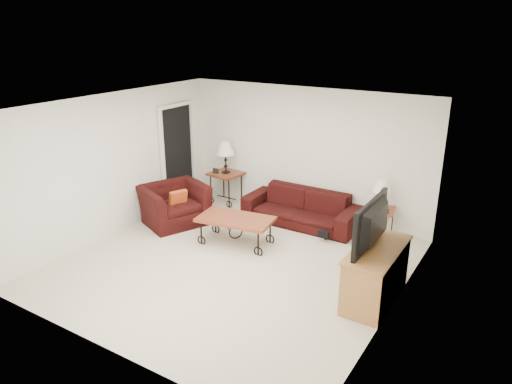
{
  "coord_description": "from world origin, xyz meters",
  "views": [
    {
      "loc": [
        3.87,
        -5.56,
        3.63
      ],
      "look_at": [
        0.0,
        0.7,
        1.0
      ],
      "focal_mm": 33.64,
      "sensor_mm": 36.0,
      "label": 1
    }
  ],
  "objects_px": {
    "coffee_table": "(236,231)",
    "tv_stand": "(376,274)",
    "armchair": "(174,204)",
    "lamp_right": "(381,194)",
    "backpack": "(326,230)",
    "side_table_left": "(226,188)",
    "side_table_right": "(379,223)",
    "television": "(379,225)",
    "sofa": "(301,208)",
    "lamp_left": "(226,157)"
  },
  "relations": [
    {
      "from": "coffee_table",
      "to": "tv_stand",
      "type": "relative_size",
      "value": 0.98
    },
    {
      "from": "armchair",
      "to": "tv_stand",
      "type": "height_order",
      "value": "tv_stand"
    },
    {
      "from": "armchair",
      "to": "lamp_right",
      "type": "bearing_deg",
      "value": -45.0
    },
    {
      "from": "tv_stand",
      "to": "backpack",
      "type": "relative_size",
      "value": 3.43
    },
    {
      "from": "side_table_left",
      "to": "side_table_right",
      "type": "relative_size",
      "value": 1.23
    },
    {
      "from": "television",
      "to": "armchair",
      "type": "bearing_deg",
      "value": -98.44
    },
    {
      "from": "tv_stand",
      "to": "backpack",
      "type": "height_order",
      "value": "tv_stand"
    },
    {
      "from": "tv_stand",
      "to": "television",
      "type": "xyz_separation_m",
      "value": [
        -0.02,
        0.0,
        0.72
      ]
    },
    {
      "from": "tv_stand",
      "to": "lamp_right",
      "type": "bearing_deg",
      "value": 106.86
    },
    {
      "from": "coffee_table",
      "to": "tv_stand",
      "type": "xyz_separation_m",
      "value": [
        2.61,
        -0.47,
        0.15
      ]
    },
    {
      "from": "side_table_right",
      "to": "armchair",
      "type": "height_order",
      "value": "armchair"
    },
    {
      "from": "lamp_right",
      "to": "coffee_table",
      "type": "height_order",
      "value": "lamp_right"
    },
    {
      "from": "side_table_left",
      "to": "backpack",
      "type": "bearing_deg",
      "value": -13.54
    },
    {
      "from": "lamp_right",
      "to": "backpack",
      "type": "height_order",
      "value": "lamp_right"
    },
    {
      "from": "sofa",
      "to": "backpack",
      "type": "height_order",
      "value": "sofa"
    },
    {
      "from": "lamp_left",
      "to": "side_table_left",
      "type": "bearing_deg",
      "value": 0.0
    },
    {
      "from": "lamp_left",
      "to": "lamp_right",
      "type": "xyz_separation_m",
      "value": [
        3.29,
        0.0,
        -0.18
      ]
    },
    {
      "from": "lamp_right",
      "to": "coffee_table",
      "type": "bearing_deg",
      "value": -142.41
    },
    {
      "from": "sofa",
      "to": "television",
      "type": "height_order",
      "value": "television"
    },
    {
      "from": "television",
      "to": "backpack",
      "type": "xyz_separation_m",
      "value": [
        -1.32,
        1.39,
        -0.92
      ]
    },
    {
      "from": "sofa",
      "to": "side_table_right",
      "type": "relative_size",
      "value": 4.08
    },
    {
      "from": "side_table_left",
      "to": "backpack",
      "type": "distance_m",
      "value": 2.63
    },
    {
      "from": "sofa",
      "to": "tv_stand",
      "type": "xyz_separation_m",
      "value": [
        2.05,
        -1.83,
        0.07
      ]
    },
    {
      "from": "tv_stand",
      "to": "side_table_right",
      "type": "bearing_deg",
      "value": 106.86
    },
    {
      "from": "side_table_left",
      "to": "tv_stand",
      "type": "height_order",
      "value": "tv_stand"
    },
    {
      "from": "backpack",
      "to": "coffee_table",
      "type": "bearing_deg",
      "value": -137.43
    },
    {
      "from": "side_table_left",
      "to": "coffee_table",
      "type": "distance_m",
      "value": 2.01
    },
    {
      "from": "coffee_table",
      "to": "television",
      "type": "height_order",
      "value": "television"
    },
    {
      "from": "side_table_left",
      "to": "armchair",
      "type": "height_order",
      "value": "armchair"
    },
    {
      "from": "lamp_right",
      "to": "side_table_left",
      "type": "bearing_deg",
      "value": 180.0
    },
    {
      "from": "backpack",
      "to": "television",
      "type": "bearing_deg",
      "value": -40.1
    },
    {
      "from": "television",
      "to": "backpack",
      "type": "height_order",
      "value": "television"
    },
    {
      "from": "sofa",
      "to": "tv_stand",
      "type": "bearing_deg",
      "value": -41.75
    },
    {
      "from": "tv_stand",
      "to": "television",
      "type": "bearing_deg",
      "value": 180.0
    },
    {
      "from": "lamp_right",
      "to": "backpack",
      "type": "xyz_separation_m",
      "value": [
        -0.73,
        -0.61,
        -0.62
      ]
    },
    {
      "from": "lamp_left",
      "to": "backpack",
      "type": "bearing_deg",
      "value": -13.54
    },
    {
      "from": "armchair",
      "to": "side_table_left",
      "type": "bearing_deg",
      "value": 14.63
    },
    {
      "from": "coffee_table",
      "to": "tv_stand",
      "type": "bearing_deg",
      "value": -10.1
    },
    {
      "from": "side_table_right",
      "to": "backpack",
      "type": "distance_m",
      "value": 0.96
    },
    {
      "from": "coffee_table",
      "to": "television",
      "type": "xyz_separation_m",
      "value": [
        2.59,
        -0.47,
        0.87
      ]
    },
    {
      "from": "sofa",
      "to": "armchair",
      "type": "height_order",
      "value": "armchair"
    },
    {
      "from": "lamp_right",
      "to": "armchair",
      "type": "bearing_deg",
      "value": -158.14
    },
    {
      "from": "backpack",
      "to": "tv_stand",
      "type": "bearing_deg",
      "value": -39.67
    },
    {
      "from": "lamp_left",
      "to": "armchair",
      "type": "distance_m",
      "value": 1.55
    },
    {
      "from": "sofa",
      "to": "side_table_left",
      "type": "relative_size",
      "value": 3.32
    },
    {
      "from": "sofa",
      "to": "backpack",
      "type": "bearing_deg",
      "value": -31.64
    },
    {
      "from": "side_table_left",
      "to": "tv_stand",
      "type": "relative_size",
      "value": 0.51
    },
    {
      "from": "lamp_right",
      "to": "armchair",
      "type": "relative_size",
      "value": 0.47
    },
    {
      "from": "lamp_left",
      "to": "backpack",
      "type": "xyz_separation_m",
      "value": [
        2.55,
        -0.61,
        -0.8
      ]
    },
    {
      "from": "lamp_left",
      "to": "armchair",
      "type": "bearing_deg",
      "value": -98.51
    }
  ]
}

